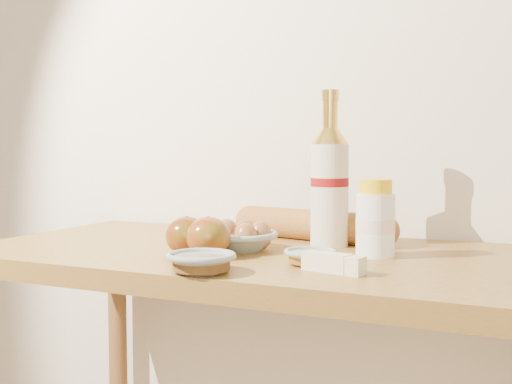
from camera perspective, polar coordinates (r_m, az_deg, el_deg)
back_wall at (r=1.61m, az=5.45°, el=10.84°), size 3.50×0.02×2.60m
table at (r=1.33m, az=0.55°, el=-10.44°), size 1.20×0.60×0.90m
bourbon_bottle at (r=1.35m, az=6.56°, el=0.79°), size 0.11×0.11×0.33m
cream_bottle at (r=1.24m, az=10.57°, el=-2.54°), size 0.08×0.08×0.15m
egg_bowl at (r=1.30m, az=-1.63°, el=-4.11°), size 0.19×0.19×0.06m
baguette at (r=1.44m, az=5.00°, el=-2.95°), size 0.42×0.15×0.07m
apple_redgreen_front at (r=1.24m, az=-6.17°, el=-3.89°), size 0.10×0.10×0.08m
apple_redgreen_right at (r=1.21m, az=-4.26°, el=-4.03°), size 0.09×0.09×0.08m
sugar_bowl at (r=1.07m, az=-4.89°, el=-6.23°), size 0.15×0.15×0.03m
syrup_bowl at (r=1.15m, az=4.84°, el=-5.75°), size 0.11×0.11×0.03m
butter_stick at (r=1.08m, az=6.90°, el=-6.30°), size 0.11×0.05×0.03m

